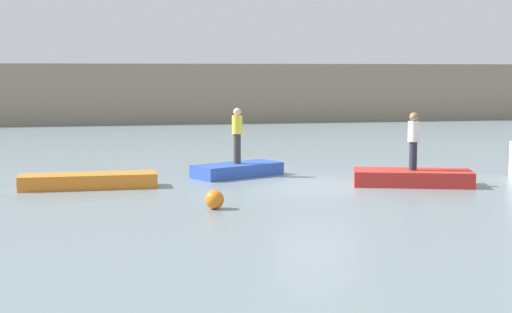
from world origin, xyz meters
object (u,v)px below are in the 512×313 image
Objects in this scene: person_yellow_shirt at (237,133)px; person_white_shirt at (413,138)px; rowboat_orange at (89,181)px; mooring_buoy at (215,200)px; rowboat_red at (413,178)px; rowboat_blue at (237,170)px.

person_yellow_shirt is 1.05× the size of person_white_shirt.
person_white_shirt is at bearing -8.12° from rowboat_orange.
person_white_shirt is 3.61× the size of mooring_buoy.
rowboat_red is at bearing 0.00° from person_white_shirt.
mooring_buoy reaches higher than rowboat_blue.
mooring_buoy is (-1.51, -5.43, -1.13)m from person_yellow_shirt.
person_yellow_shirt is (4.47, 1.53, 1.15)m from rowboat_orange.
rowboat_orange is at bearing 172.79° from rowboat_blue.
person_white_shirt is at bearing -32.06° from person_yellow_shirt.
person_white_shirt is (4.55, -2.85, 0.00)m from person_yellow_shirt.
person_yellow_shirt reaches higher than mooring_buoy.
rowboat_blue is 1.61× the size of person_yellow_shirt.
rowboat_blue is 5.37m from rowboat_red.
rowboat_blue is (4.47, 1.53, -0.00)m from rowboat_orange.
rowboat_orange is 2.18× the size of person_yellow_shirt.
rowboat_orange is 4.72m from rowboat_blue.
rowboat_orange is 8.25× the size of mooring_buoy.
mooring_buoy is at bearing -105.57° from person_yellow_shirt.
rowboat_orange is 2.28× the size of person_white_shirt.
person_yellow_shirt is at bearing 19.12° from rowboat_orange.
mooring_buoy is (-6.06, -2.58, -1.13)m from person_white_shirt.
mooring_buoy is at bearing -52.62° from rowboat_orange.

